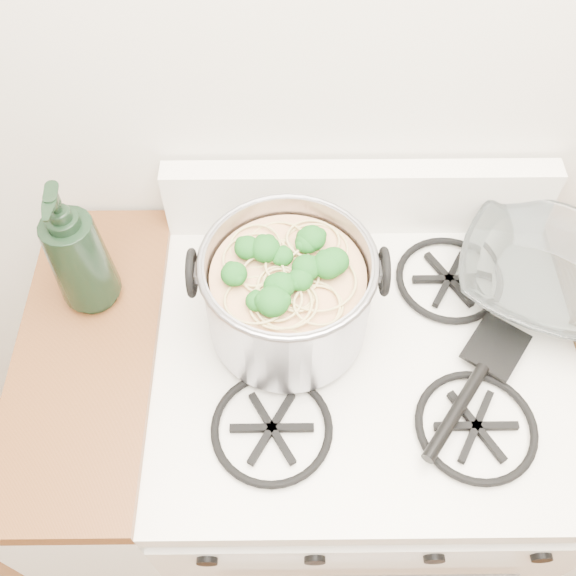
{
  "coord_description": "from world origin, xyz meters",
  "views": [
    {
      "loc": [
        -0.15,
        0.7,
        1.92
      ],
      "look_at": [
        -0.14,
        1.31,
        1.04
      ],
      "focal_mm": 40.0,
      "sensor_mm": 36.0,
      "label": 1
    }
  ],
  "objects_px": {
    "spatula": "(497,345)",
    "stock_pot": "(288,294)",
    "gas_range": "(347,446)",
    "bottle": "(75,249)",
    "glass_bowl": "(539,280)"
  },
  "relations": [
    {
      "from": "stock_pot",
      "to": "glass_bowl",
      "type": "bearing_deg",
      "value": 9.73
    },
    {
      "from": "gas_range",
      "to": "bottle",
      "type": "height_order",
      "value": "bottle"
    },
    {
      "from": "stock_pot",
      "to": "gas_range",
      "type": "bearing_deg",
      "value": -19.68
    },
    {
      "from": "spatula",
      "to": "bottle",
      "type": "height_order",
      "value": "bottle"
    },
    {
      "from": "glass_bowl",
      "to": "bottle",
      "type": "relative_size",
      "value": 0.44
    },
    {
      "from": "glass_bowl",
      "to": "gas_range",
      "type": "bearing_deg",
      "value": -158.31
    },
    {
      "from": "gas_range",
      "to": "bottle",
      "type": "xyz_separation_m",
      "value": [
        -0.5,
        0.12,
        0.62
      ]
    },
    {
      "from": "spatula",
      "to": "stock_pot",
      "type": "bearing_deg",
      "value": -152.27
    },
    {
      "from": "gas_range",
      "to": "stock_pot",
      "type": "bearing_deg",
      "value": 160.32
    },
    {
      "from": "stock_pot",
      "to": "bottle",
      "type": "distance_m",
      "value": 0.37
    },
    {
      "from": "gas_range",
      "to": "spatula",
      "type": "xyz_separation_m",
      "value": [
        0.23,
        -0.0,
        0.5
      ]
    },
    {
      "from": "glass_bowl",
      "to": "bottle",
      "type": "bearing_deg",
      "value": -179.09
    },
    {
      "from": "stock_pot",
      "to": "bottle",
      "type": "relative_size",
      "value": 1.15
    },
    {
      "from": "spatula",
      "to": "bottle",
      "type": "bearing_deg",
      "value": -153.31
    },
    {
      "from": "stock_pot",
      "to": "bottle",
      "type": "xyz_separation_m",
      "value": [
        -0.36,
        0.07,
        0.04
      ]
    }
  ]
}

